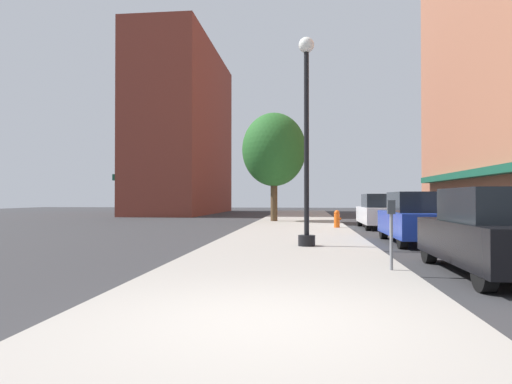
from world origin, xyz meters
TOP-DOWN VIEW (x-y plane):
  - ground_plane at (4.00, 18.00)m, footprint 90.00×90.00m
  - sidewalk_slab at (0.00, 19.00)m, footprint 4.80×50.00m
  - building_far_background at (-11.01, 37.00)m, footprint 6.80×18.00m
  - lamppost at (0.48, 7.83)m, footprint 0.48×0.48m
  - fire_hydrant at (1.86, 15.91)m, footprint 0.33×0.26m
  - parking_meter_near at (2.05, 3.72)m, footprint 0.14×0.09m
  - tree_near at (-1.40, 21.46)m, footprint 3.73×3.73m
  - car_black at (4.00, 3.96)m, footprint 1.80×4.30m
  - car_blue at (4.00, 10.00)m, footprint 1.80×4.30m
  - car_white at (4.00, 17.25)m, footprint 1.80×4.30m

SIDE VIEW (x-z plane):
  - ground_plane at x=4.00m, z-range 0.00..0.00m
  - sidewalk_slab at x=0.00m, z-range 0.00..0.12m
  - fire_hydrant at x=1.86m, z-range 0.12..0.91m
  - car_black at x=4.00m, z-range -0.02..1.64m
  - car_blue at x=4.00m, z-range -0.02..1.64m
  - car_white at x=4.00m, z-range -0.02..1.64m
  - parking_meter_near at x=2.05m, z-range 0.29..1.60m
  - lamppost at x=0.48m, z-range 0.25..6.15m
  - tree_near at x=-1.40m, z-range 1.12..7.45m
  - building_far_background at x=-11.01m, z-range -0.02..15.50m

